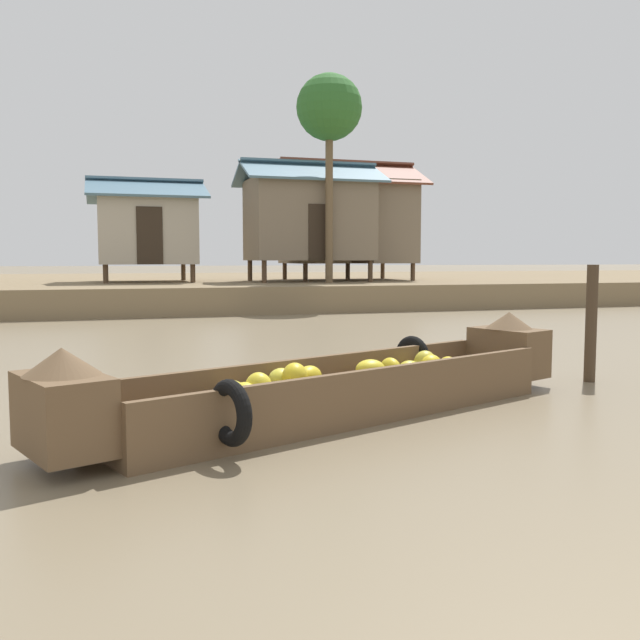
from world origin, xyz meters
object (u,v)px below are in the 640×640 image
object	(u,v)px
stilt_house_mid_right	(309,218)
palm_tree_mid	(329,110)
stilt_house_right	(347,221)
banana_boat	(341,385)
mooring_post	(591,324)
stilt_house_mid_left	(146,228)

from	to	relation	value
stilt_house_mid_right	palm_tree_mid	distance (m)	3.64
stilt_house_right	palm_tree_mid	distance (m)	4.60
banana_boat	stilt_house_right	size ratio (longest dim) A/B	1.14
banana_boat	stilt_house_right	xyz separation A→B (m)	(6.35, 17.60, 2.61)
banana_boat	stilt_house_mid_right	bearing A→B (deg)	74.52
banana_boat	stilt_house_right	bearing A→B (deg)	70.16
stilt_house_right	mooring_post	size ratio (longest dim) A/B	3.47
palm_tree_mid	stilt_house_mid_right	bearing A→B (deg)	97.36
stilt_house_right	palm_tree_mid	bearing A→B (deg)	-119.85
banana_boat	stilt_house_mid_left	size ratio (longest dim) A/B	1.53
mooring_post	banana_boat	bearing A→B (deg)	-166.44
stilt_house_mid_right	mooring_post	distance (m)	15.69
stilt_house_right	palm_tree_mid	world-z (taller)	palm_tree_mid
stilt_house_mid_left	stilt_house_mid_right	bearing A→B (deg)	-13.75
stilt_house_mid_left	stilt_house_right	bearing A→B (deg)	-0.56
palm_tree_mid	mooring_post	bearing A→B (deg)	-94.68
banana_boat	mooring_post	size ratio (longest dim) A/B	3.96
banana_boat	stilt_house_mid_right	size ratio (longest dim) A/B	1.23
palm_tree_mid	stilt_house_mid_left	bearing A→B (deg)	152.32
stilt_house_mid_left	mooring_post	bearing A→B (deg)	-75.52
stilt_house_right	mooring_post	xyz separation A→B (m)	(-2.75, -16.73, -2.18)
stilt_house_mid_left	stilt_house_mid_right	xyz separation A→B (m)	(5.28, -1.29, 0.36)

